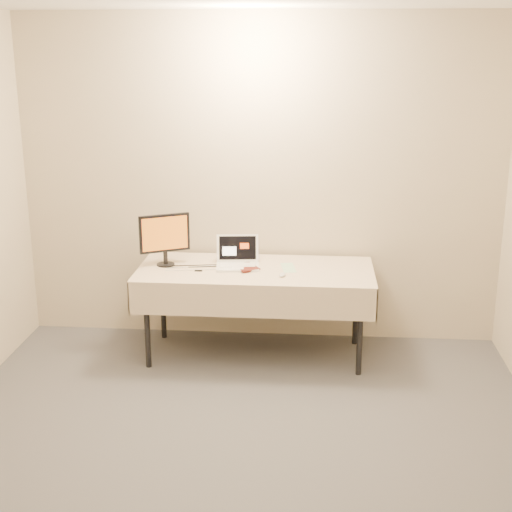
# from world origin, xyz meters

# --- Properties ---
(ground) EXTENTS (5.00, 5.00, 0.00)m
(ground) POSITION_xyz_m (0.00, 0.00, 0.00)
(ground) COLOR #515156
(ground) RESTS_ON ground
(back_wall) EXTENTS (4.00, 0.10, 2.70)m
(back_wall) POSITION_xyz_m (0.00, 2.50, 1.35)
(back_wall) COLOR beige
(back_wall) RESTS_ON ground
(table) EXTENTS (1.86, 0.81, 0.74)m
(table) POSITION_xyz_m (0.00, 2.05, 0.68)
(table) COLOR black
(table) RESTS_ON ground
(laptop) EXTENTS (0.37, 0.34, 0.23)m
(laptop) POSITION_xyz_m (-0.15, 2.11, 0.79)
(laptop) COLOR white
(laptop) RESTS_ON table
(monitor) EXTENTS (0.37, 0.20, 0.42)m
(monitor) POSITION_xyz_m (-0.73, 2.08, 0.98)
(monitor) COLOR black
(monitor) RESTS_ON table
(book) EXTENTS (0.14, 0.10, 0.21)m
(book) POSITION_xyz_m (-0.14, 2.00, 0.84)
(book) COLOR maroon
(book) RESTS_ON table
(alarm_clock) EXTENTS (0.13, 0.08, 0.05)m
(alarm_clock) POSITION_xyz_m (-0.06, 2.30, 0.76)
(alarm_clock) COLOR black
(alarm_clock) RESTS_ON table
(clicker) EXTENTS (0.07, 0.10, 0.02)m
(clicker) POSITION_xyz_m (0.22, 1.87, 0.75)
(clicker) COLOR silver
(clicker) RESTS_ON table
(paper_form) EXTENTS (0.14, 0.27, 0.00)m
(paper_form) POSITION_xyz_m (0.26, 2.09, 0.74)
(paper_form) COLOR #AFDCB2
(paper_form) RESTS_ON table
(usb_dongle) EXTENTS (0.06, 0.02, 0.01)m
(usb_dongle) POSITION_xyz_m (-0.44, 1.94, 0.74)
(usb_dongle) COLOR black
(usb_dongle) RESTS_ON table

